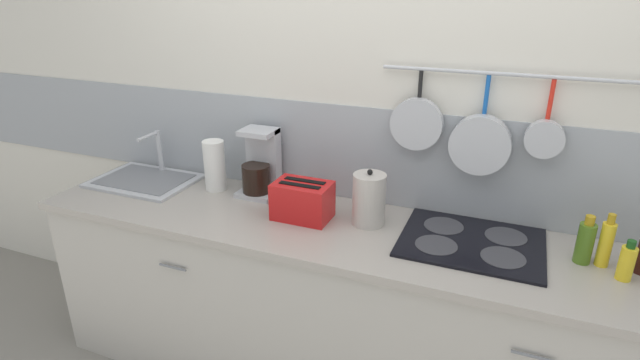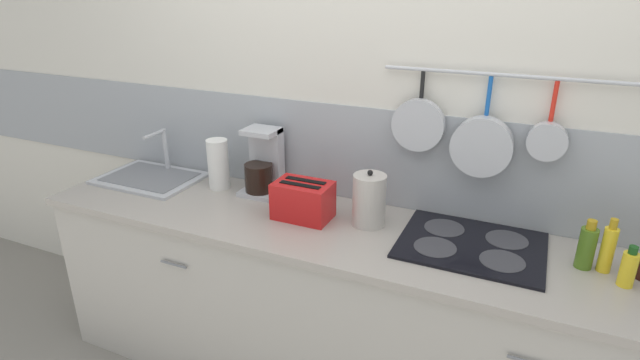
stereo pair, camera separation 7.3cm
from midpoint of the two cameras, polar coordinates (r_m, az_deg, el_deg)
The scene contains 12 objects.
wall_back at distance 2.33m, azimuth 8.17°, elevation 6.39°, with size 7.20×0.15×2.60m.
cabinet_base at distance 2.41m, azimuth 4.50°, elevation -15.48°, with size 2.99×0.60×0.85m.
countertop at distance 2.17m, azimuth 4.85°, elevation -6.21°, with size 3.03×0.62×0.03m.
sink_basin at distance 2.83m, azimuth -18.05°, elevation 0.45°, with size 0.52×0.39×0.24m.
paper_towel_roll at distance 2.59m, azimuth -10.76°, elevation 1.79°, with size 0.11×0.11×0.26m.
coffee_maker at distance 2.50m, azimuth -5.69°, elevation 1.52°, with size 0.19×0.19×0.33m.
toaster at distance 2.24m, azimuth -1.03°, elevation -2.34°, with size 0.27×0.17×0.17m.
kettle at distance 2.18m, azimuth 6.59°, elevation -2.29°, with size 0.15×0.15×0.25m.
cooktop at distance 2.14m, azimuth 17.85°, elevation -7.08°, with size 0.57×0.46×0.01m.
bottle_sesame_oil at distance 2.12m, azimuth 29.06°, elevation -6.70°, with size 0.06×0.06×0.19m.
bottle_vinegar at distance 2.13m, azimuth 30.89°, elevation -6.73°, with size 0.05×0.05×0.21m.
bottle_hot_sauce at distance 2.09m, azimuth 32.65°, elevation -8.51°, with size 0.05×0.05×0.16m.
Camera 2 is at (0.65, -1.80, 1.89)m, focal length 28.00 mm.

